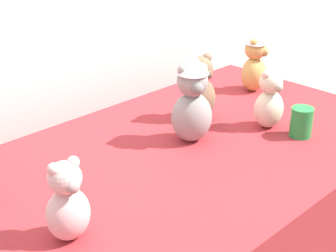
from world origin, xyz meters
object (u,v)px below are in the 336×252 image
(teddy_bear_mocha, at_px, (200,89))
(teddy_bear_blush, at_px, (67,203))
(teddy_bear_ash, at_px, (192,99))
(party_cup_green, at_px, (301,122))
(display_table, at_px, (168,248))
(teddy_bear_honey, at_px, (255,62))
(teddy_bear_cream, at_px, (270,101))

(teddy_bear_mocha, height_order, teddy_bear_blush, teddy_bear_mocha)
(teddy_bear_ash, xyz_separation_m, party_cup_green, (0.31, -0.26, -0.10))
(display_table, xyz_separation_m, party_cup_green, (0.46, -0.22, 0.43))
(teddy_bear_blush, xyz_separation_m, teddy_bear_honey, (1.20, 0.32, 0.03))
(display_table, distance_m, teddy_bear_mocha, 0.61)
(teddy_bear_mocha, relative_size, teddy_bear_honey, 0.94)
(display_table, bearing_deg, teddy_bear_cream, -10.82)
(teddy_bear_ash, relative_size, party_cup_green, 2.94)
(teddy_bear_ash, bearing_deg, teddy_bear_blush, -138.91)
(teddy_bear_honey, bearing_deg, teddy_bear_cream, -156.30)
(teddy_bear_mocha, relative_size, party_cup_green, 2.34)
(teddy_bear_ash, height_order, party_cup_green, teddy_bear_ash)
(teddy_bear_blush, bearing_deg, teddy_bear_cream, 7.69)
(teddy_bear_cream, xyz_separation_m, teddy_bear_blush, (-0.93, -0.04, -0.00))
(display_table, relative_size, teddy_bear_mocha, 7.29)
(display_table, bearing_deg, teddy_bear_ash, 14.18)
(party_cup_green, bearing_deg, teddy_bear_ash, 140.32)
(teddy_bear_blush, bearing_deg, teddy_bear_honey, 19.88)
(teddy_bear_ash, distance_m, teddy_bear_mocha, 0.21)
(teddy_bear_blush, distance_m, teddy_bear_honey, 1.24)
(teddy_bear_blush, relative_size, party_cup_green, 2.07)
(teddy_bear_cream, xyz_separation_m, teddy_bear_mocha, (-0.12, 0.24, 0.01))
(display_table, xyz_separation_m, teddy_bear_ash, (0.16, 0.04, 0.53))
(teddy_bear_cream, bearing_deg, teddy_bear_ash, 168.36)
(display_table, relative_size, teddy_bear_honey, 6.85)
(party_cup_green, bearing_deg, display_table, 155.08)
(display_table, relative_size, teddy_bear_ash, 5.80)
(teddy_bear_mocha, bearing_deg, teddy_bear_cream, -54.46)
(teddy_bear_ash, height_order, teddy_bear_honey, teddy_bear_ash)
(teddy_bear_blush, relative_size, teddy_bear_honey, 0.83)
(teddy_bear_cream, height_order, teddy_bear_mocha, teddy_bear_mocha)
(teddy_bear_cream, distance_m, party_cup_green, 0.14)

